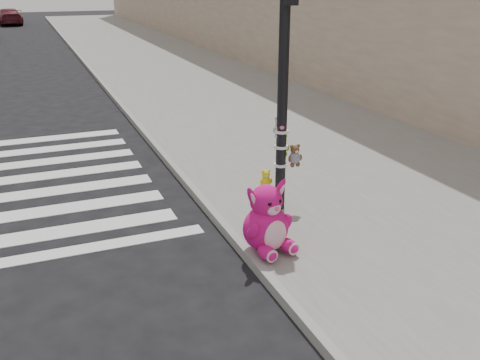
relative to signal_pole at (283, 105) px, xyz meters
name	(u,v)px	position (x,y,z in m)	size (l,w,h in m)	color
ground	(148,308)	(-2.61, -1.81, -1.85)	(120.00, 120.00, 0.00)	black
sidewalk_near	(234,100)	(2.39, 8.19, -1.78)	(7.00, 80.00, 0.14)	slate
curb_edge	(124,109)	(-1.06, 8.19, -1.78)	(0.12, 80.00, 0.15)	gray
signal_pole	(283,105)	(0.00, 0.00, 0.00)	(0.66, 0.48, 4.00)	black
pink_bunny	(267,223)	(-0.81, -1.24, -1.30)	(0.75, 0.84, 1.01)	#D8127A
red_teddy	(268,246)	(-0.81, -1.31, -1.62)	(0.12, 0.09, 0.18)	#A81710
car_maroon_near	(9,17)	(-4.19, 41.39, -1.21)	(1.79, 4.39, 1.28)	maroon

